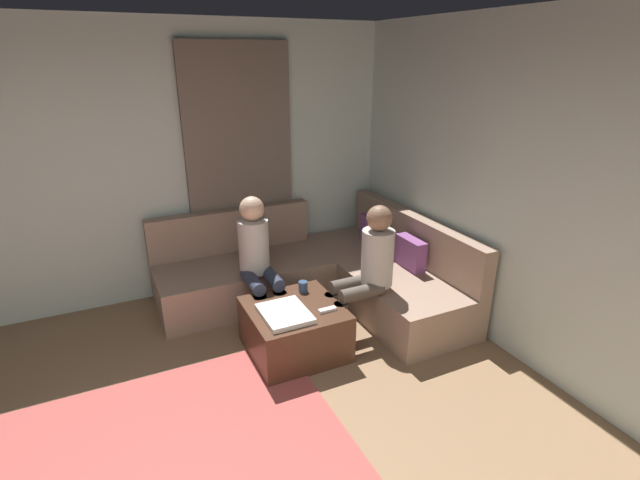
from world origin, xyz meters
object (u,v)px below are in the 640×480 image
(person_on_couch_back, at_px, (367,267))
(sectional_couch, at_px, (323,273))
(coffee_mug, at_px, (303,287))
(person_on_couch_side, at_px, (258,257))
(ottoman, at_px, (294,329))
(game_remote, at_px, (327,310))

(person_on_couch_back, bearing_deg, sectional_couch, 4.11)
(coffee_mug, bearing_deg, person_on_couch_side, -142.42)
(ottoman, distance_m, person_on_couch_back, 0.81)
(ottoman, xyz_separation_m, person_on_couch_side, (-0.59, -0.10, 0.45))
(coffee_mug, bearing_deg, game_remote, 5.71)
(coffee_mug, distance_m, game_remote, 0.40)
(coffee_mug, height_order, game_remote, coffee_mug)
(game_remote, xyz_separation_m, person_on_couch_back, (-0.15, 0.46, 0.23))
(ottoman, height_order, coffee_mug, coffee_mug)
(ottoman, xyz_separation_m, coffee_mug, (-0.22, 0.18, 0.26))
(person_on_couch_back, xyz_separation_m, person_on_couch_side, (-0.62, -0.78, 0.00))
(sectional_couch, bearing_deg, person_on_couch_side, -78.56)
(person_on_couch_side, bearing_deg, person_on_couch_back, 141.77)
(game_remote, bearing_deg, person_on_couch_side, -157.13)
(coffee_mug, distance_m, person_on_couch_side, 0.50)
(coffee_mug, xyz_separation_m, game_remote, (0.40, 0.04, -0.04))
(coffee_mug, relative_size, person_on_couch_back, 0.08)
(coffee_mug, relative_size, person_on_couch_side, 0.08)
(ottoman, xyz_separation_m, game_remote, (0.18, 0.22, 0.22))
(coffee_mug, relative_size, game_remote, 0.63)
(game_remote, bearing_deg, coffee_mug, -174.29)
(sectional_couch, relative_size, person_on_couch_side, 2.12)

